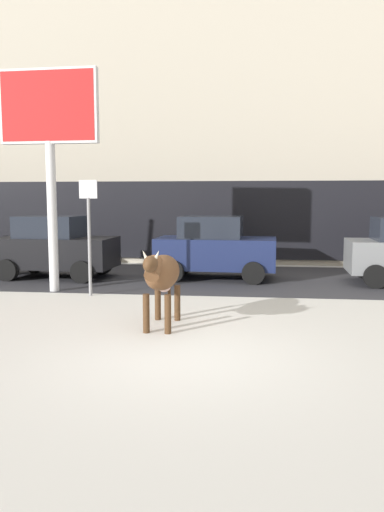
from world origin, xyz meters
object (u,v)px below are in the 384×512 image
object	(u,v)px
billboard	(49,120)
cow_brown	(162,274)
car_black_hatchback	(55,247)
car_navy_hatchback	(215,248)
street_sign	(89,228)

from	to	relation	value
billboard	cow_brown	bearing A→B (deg)	-43.82
car_black_hatchback	car_navy_hatchback	distance (m)	4.81
cow_brown	street_sign	size ratio (longest dim) A/B	0.67
street_sign	car_black_hatchback	bearing A→B (deg)	126.47
car_navy_hatchback	street_sign	bearing A→B (deg)	-133.70
car_navy_hatchback	billboard	bearing A→B (deg)	-147.57
car_black_hatchback	street_sign	bearing A→B (deg)	-53.53
cow_brown	billboard	size ratio (longest dim) A/B	0.34
billboard	street_sign	world-z (taller)	billboard
cow_brown	car_black_hatchback	distance (m)	6.88
cow_brown	street_sign	xyz separation A→B (m)	(-2.28, 2.80, 0.68)
car_black_hatchback	street_sign	distance (m)	3.36
car_black_hatchback	street_sign	world-z (taller)	street_sign
cow_brown	car_black_hatchback	size ratio (longest dim) A/B	0.53
cow_brown	street_sign	distance (m)	3.67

